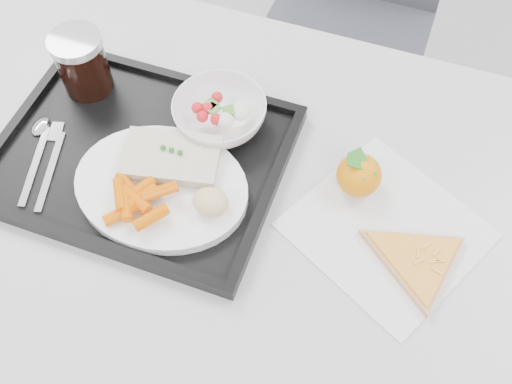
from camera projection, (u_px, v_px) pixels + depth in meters
name	position (u px, v px, depth m)	size (l,w,h in m)	color
table	(237.00, 219.00, 0.94)	(1.20, 0.80, 0.75)	#ADADAF
tray	(141.00, 157.00, 0.91)	(0.45, 0.35, 0.03)	black
dinner_plate	(162.00, 187.00, 0.87)	(0.27, 0.27, 0.02)	white
fish_fillet	(171.00, 157.00, 0.87)	(0.16, 0.12, 0.03)	beige
bread_roll	(211.00, 202.00, 0.82)	(0.06, 0.05, 0.03)	#D5BF78
salad_bowl	(220.00, 114.00, 0.92)	(0.15, 0.15, 0.05)	white
cola_glass	(82.00, 62.00, 0.94)	(0.09, 0.09, 0.11)	black
cutlery	(43.00, 151.00, 0.91)	(0.10, 0.17, 0.01)	silver
napkin	(387.00, 230.00, 0.85)	(0.33, 0.33, 0.00)	silver
tangerine	(359.00, 175.00, 0.86)	(0.09, 0.09, 0.07)	orange
pizza_slice	(416.00, 261.00, 0.82)	(0.22, 0.22, 0.02)	tan
carrot_pile	(136.00, 200.00, 0.83)	(0.11, 0.10, 0.03)	#DB5D02
salad_contents	(224.00, 112.00, 0.91)	(0.09, 0.06, 0.02)	red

